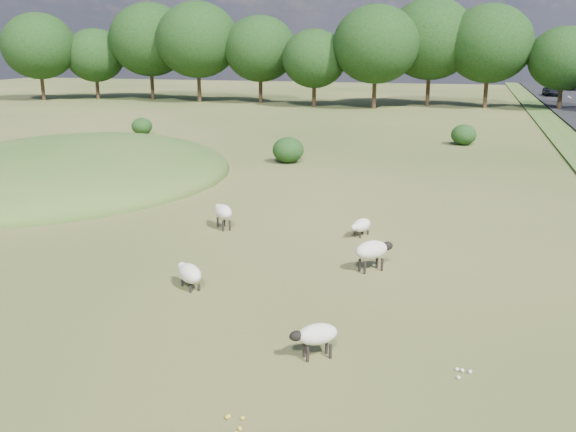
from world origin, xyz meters
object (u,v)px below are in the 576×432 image
object	(u,v)px
sheep_1	(361,225)
car_5	(570,85)
sheep_2	(223,212)
sheep_0	(372,250)
car_2	(552,91)
sheep_5	(189,273)
sheep_6	(316,335)

from	to	relation	value
sheep_1	car_5	size ratio (longest dim) A/B	0.24
sheep_1	sheep_2	size ratio (longest dim) A/B	0.92
sheep_0	car_2	size ratio (longest dim) A/B	0.28
sheep_2	car_5	distance (m)	84.20
sheep_5	car_2	bearing A→B (deg)	-60.35
sheep_0	sheep_5	size ratio (longest dim) A/B	1.07
sheep_5	sheep_6	size ratio (longest dim) A/B	1.05
sheep_2	car_5	bearing A→B (deg)	-55.60
sheep_2	sheep_5	distance (m)	6.14
sheep_2	car_5	world-z (taller)	car_5
sheep_5	sheep_2	bearing A→B (deg)	-34.80
sheep_6	car_2	bearing A→B (deg)	-133.82
sheep_0	sheep_2	distance (m)	6.87
sheep_2	sheep_6	xyz separation A→B (m)	(5.74, -9.15, -0.09)
sheep_0	sheep_5	bearing A→B (deg)	167.69
sheep_1	sheep_6	bearing A→B (deg)	25.57
sheep_6	car_2	xyz separation A→B (m)	(13.22, 77.69, 0.31)
sheep_1	car_2	bearing A→B (deg)	-169.19
sheep_2	car_2	size ratio (longest dim) A/B	0.28
sheep_1	sheep_6	distance (m)	9.59
sheep_0	sheep_1	bearing A→B (deg)	61.58
sheep_2	sheep_6	size ratio (longest dim) A/B	1.12
sheep_0	sheep_2	xyz separation A→B (m)	(-6.11, 3.14, -0.02)
sheep_2	sheep_6	world-z (taller)	sheep_2
sheep_2	sheep_5	world-z (taller)	sheep_2
sheep_2	sheep_5	size ratio (longest dim) A/B	1.07
sheep_5	car_5	size ratio (longest dim) A/B	0.25
car_2	car_5	size ratio (longest dim) A/B	0.95
sheep_0	car_2	bearing A→B (deg)	36.88
sheep_1	sheep_5	xyz separation A→B (m)	(-3.89, -6.42, 0.05)
sheep_2	sheep_5	bearing A→B (deg)	152.30
sheep_2	car_5	size ratio (longest dim) A/B	0.27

